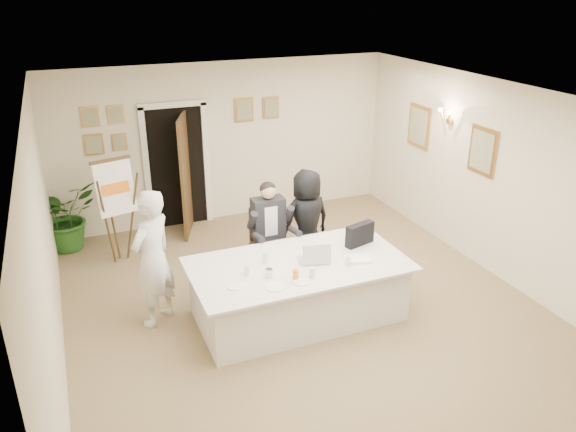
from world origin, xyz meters
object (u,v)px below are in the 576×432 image
(flip_chart, at_px, (117,216))
(standing_man, at_px, (153,259))
(paper_stack, at_px, (357,259))
(oj_glass, at_px, (296,274))
(seated_man, at_px, (270,230))
(steel_jug, at_px, (269,273))
(laptop, at_px, (313,250))
(standing_woman, at_px, (307,221))
(conference_table, at_px, (298,289))
(potted_palm, at_px, (65,216))
(laptop_bag, at_px, (360,234))

(flip_chart, relative_size, standing_man, 0.92)
(paper_stack, distance_m, oj_glass, 0.93)
(seated_man, relative_size, steel_jug, 13.36)
(laptop, bearing_deg, seated_man, 110.48)
(laptop, height_order, steel_jug, laptop)
(seated_man, height_order, flip_chart, flip_chart)
(standing_woman, bearing_deg, oj_glass, 53.34)
(seated_man, distance_m, steel_jug, 1.45)
(conference_table, bearing_deg, steel_jug, -157.04)
(flip_chart, height_order, potted_palm, flip_chart)
(flip_chart, distance_m, paper_stack, 3.76)
(standing_man, xyz_separation_m, oj_glass, (1.51, -0.95, -0.05))
(seated_man, distance_m, standing_woman, 0.60)
(paper_stack, bearing_deg, standing_man, 161.95)
(flip_chart, distance_m, laptop, 3.25)
(flip_chart, height_order, paper_stack, flip_chart)
(standing_man, relative_size, laptop, 4.82)
(standing_woman, bearing_deg, paper_stack, 85.02)
(standing_man, xyz_separation_m, standing_woman, (2.34, 0.60, -0.12))
(conference_table, height_order, laptop, laptop)
(standing_woman, relative_size, laptop_bag, 3.64)
(paper_stack, bearing_deg, potted_palm, 134.08)
(potted_palm, xyz_separation_m, laptop, (2.85, -3.28, 0.36))
(standing_woman, bearing_deg, potted_palm, -40.69)
(seated_man, relative_size, flip_chart, 0.90)
(conference_table, bearing_deg, paper_stack, -16.28)
(oj_glass, bearing_deg, standing_woman, 61.56)
(standing_man, xyz_separation_m, laptop, (1.89, -0.58, 0.02))
(conference_table, bearing_deg, seated_man, 87.80)
(flip_chart, xyz_separation_m, standing_man, (0.23, -1.88, 0.13))
(oj_glass, bearing_deg, paper_stack, 9.67)
(seated_man, height_order, laptop, seated_man)
(flip_chart, xyz_separation_m, laptop, (2.12, -2.46, 0.15))
(flip_chart, height_order, standing_woman, flip_chart)
(laptop, distance_m, oj_glass, 0.54)
(standing_man, distance_m, potted_palm, 2.88)
(seated_man, bearing_deg, conference_table, -90.91)
(seated_man, relative_size, oj_glass, 11.31)
(standing_woman, distance_m, oj_glass, 1.76)
(conference_table, distance_m, seated_man, 1.20)
(steel_jug, bearing_deg, standing_man, 147.77)
(standing_man, height_order, paper_stack, standing_man)
(potted_palm, distance_m, laptop_bag, 4.78)
(laptop, xyz_separation_m, laptop_bag, (0.77, 0.18, 0.01))
(laptop, bearing_deg, standing_woman, 82.31)
(flip_chart, height_order, laptop, flip_chart)
(conference_table, relative_size, potted_palm, 2.47)
(laptop, xyz_separation_m, oj_glass, (-0.39, -0.37, -0.07))
(potted_palm, bearing_deg, oj_glass, -55.96)
(laptop_bag, relative_size, oj_glass, 3.28)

